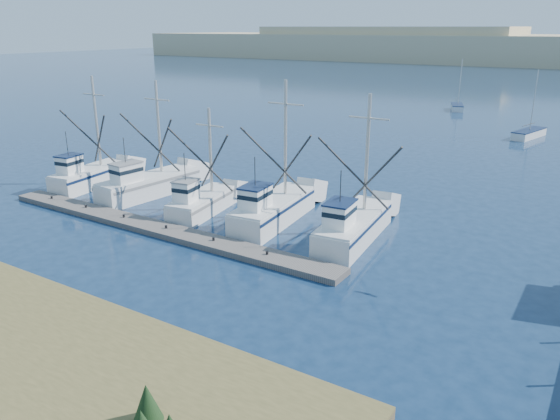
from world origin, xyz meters
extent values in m
plane|color=#0E233D|center=(0.00, 0.00, 0.00)|extent=(500.00, 500.00, 0.00)
cube|color=#67615C|center=(-8.69, 5.58, 0.19)|extent=(27.85, 2.20, 0.37)
cube|color=silver|center=(-20.94, 10.47, 0.75)|extent=(3.20, 7.55, 1.51)
cube|color=white|center=(-20.94, 8.60, 2.26)|extent=(1.54, 1.94, 1.50)
cylinder|color=#B7B2A8|center=(-20.94, 11.72, 5.31)|extent=(0.22, 0.22, 7.61)
cube|color=silver|center=(-14.75, 11.19, 0.80)|extent=(3.29, 8.96, 1.60)
cube|color=white|center=(-14.75, 8.95, 2.35)|extent=(1.59, 2.27, 1.50)
cylinder|color=#B7B2A8|center=(-14.75, 12.69, 5.29)|extent=(0.22, 0.22, 7.37)
cube|color=silver|center=(-8.35, 10.11, 0.64)|extent=(3.24, 6.86, 1.28)
cube|color=white|center=(-8.35, 8.42, 2.03)|extent=(1.52, 1.79, 1.50)
cylinder|color=#B7B2A8|center=(-8.35, 11.23, 4.39)|extent=(0.22, 0.22, 6.20)
cube|color=silver|center=(-2.87, 11.18, 0.80)|extent=(3.42, 8.95, 1.60)
cube|color=white|center=(-2.87, 8.94, 2.35)|extent=(1.68, 2.27, 1.50)
cylinder|color=#B7B2A8|center=(-2.87, 12.67, 5.60)|extent=(0.22, 0.22, 7.99)
cube|color=silver|center=(3.21, 11.14, 0.77)|extent=(3.26, 8.84, 1.54)
cube|color=white|center=(3.21, 8.92, 2.29)|extent=(1.61, 2.24, 1.50)
cylinder|color=#B7B2A8|center=(3.21, 12.61, 5.30)|extent=(0.22, 0.22, 7.52)
cube|color=silver|center=(7.13, 53.46, 0.45)|extent=(3.20, 6.67, 0.90)
cylinder|color=#B7B2A8|center=(7.13, 53.76, 4.50)|extent=(0.12, 0.12, 7.20)
cube|color=silver|center=(-6.54, 72.10, 0.45)|extent=(3.20, 5.51, 0.90)
cylinder|color=#B7B2A8|center=(-6.54, 72.40, 4.50)|extent=(0.12, 0.12, 7.20)
camera|label=1|loc=(16.43, -18.86, 12.91)|focal=35.00mm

